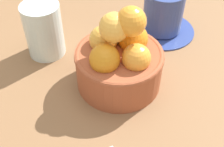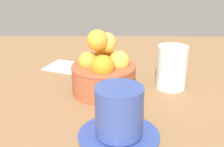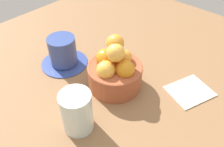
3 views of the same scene
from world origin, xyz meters
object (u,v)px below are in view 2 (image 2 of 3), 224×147
Objects in this scene: coffee_cup at (119,115)px; water_glass at (172,67)px; terracotta_bowl at (104,71)px; folded_napkin at (67,66)px.

water_glass is (-12.09, -20.03, 1.07)cm from coffee_cup.
folded_napkin is (11.16, -16.22, -4.74)cm from terracotta_bowl.
coffee_cup is (-3.28, 17.09, -1.15)cm from terracotta_bowl.
terracotta_bowl is at bearing 10.81° from water_glass.
water_glass is 0.93× the size of folded_napkin.
folded_napkin is at bearing -26.60° from water_glass.
water_glass is at bearing -121.11° from coffee_cup.
water_glass reaches higher than coffee_cup.
terracotta_bowl is 20.25cm from folded_napkin.
terracotta_bowl reaches higher than water_glass.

